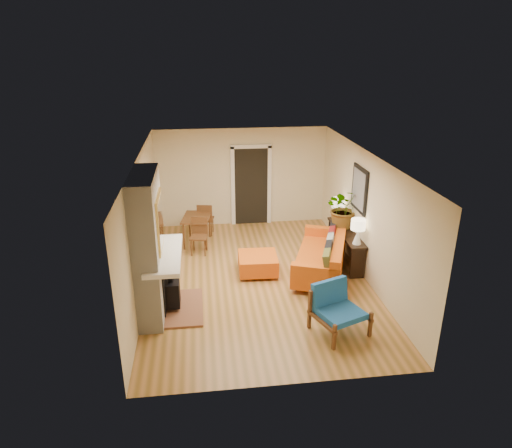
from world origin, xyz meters
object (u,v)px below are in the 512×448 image
Objects in this scene: dining_table at (199,222)px; houseplant at (344,208)px; console_table at (346,237)px; ottoman at (258,263)px; lamp_far at (338,206)px; sofa at (325,256)px; lamp_near at (358,229)px; blue_chair at (336,306)px.

houseplant is (3.22, -1.19, 0.64)m from dining_table.
console_table is 0.65m from houseplant.
ottoman is at bearing -164.06° from houseplant.
lamp_far reaches higher than console_table.
console_table is (0.61, 0.49, 0.19)m from sofa.
lamp_near is at bearing -89.38° from houseplant.
ottoman is 1.57× the size of lamp_far.
houseplant is (-0.01, 0.23, 0.61)m from console_table.
sofa is at bearing -117.05° from lamp_far.
dining_table is 1.72× the size of houseplant.
blue_chair is 2.20m from lamp_near.
lamp_far is 0.58× the size of houseplant.
sofa is 2.58× the size of houseplant.
lamp_near is (3.23, -2.11, 0.51)m from dining_table.
dining_table reaches higher than blue_chair.
dining_table reaches higher than console_table.
houseplant is (2.01, 0.58, 0.95)m from ottoman.
ottoman is at bearing 174.29° from sofa.
dining_table is at bearing 156.35° from console_table.
console_table is (0.98, 2.57, 0.12)m from blue_chair.
lamp_far is at bearing 90.00° from lamp_near.
houseplant is at bearing 70.92° from blue_chair.
console_table is at bearing 38.97° from sofa.
lamp_near is 0.93m from houseplant.
blue_chair is 1.91× the size of lamp_far.
blue_chair is at bearing -106.64° from lamp_far.
ottoman is 2.46m from blue_chair.
sofa is 2.33× the size of blue_chair.
houseplant is at bearing 50.17° from sofa.
dining_table is 3.49m from houseplant.
lamp_far is at bearing -12.50° from dining_table.
console_table is at bearing -23.65° from dining_table.
lamp_far reaches higher than ottoman.
dining_table is at bearing 124.36° from ottoman.
ottoman is at bearing -55.64° from dining_table.
lamp_near and lamp_far have the same top height.
console_table is at bearing 90.00° from lamp_near.
blue_chair is 4.58m from dining_table.
lamp_far is at bearing 73.36° from blue_chair.
lamp_near is at bearing -9.71° from ottoman.
lamp_far is (0.98, 3.27, 0.61)m from blue_chair.
houseplant is (-0.01, 0.92, 0.13)m from lamp_near.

